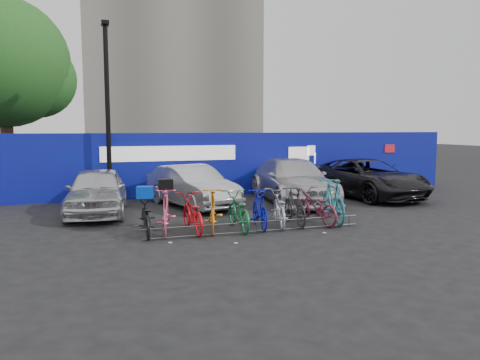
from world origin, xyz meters
name	(u,v)px	position (x,y,z in m)	size (l,w,h in m)	color
ground	(249,228)	(0.00, 0.00, 0.00)	(100.00, 100.00, 0.00)	black
hoarding	(197,165)	(0.01, 6.00, 1.20)	(22.00, 0.18, 2.40)	navy
tree	(10,66)	(-6.77, 10.06, 5.07)	(5.40, 5.20, 7.80)	#382314
lamppost	(108,108)	(-3.20, 5.40, 3.27)	(0.25, 0.50, 6.11)	black
bike_rack	(257,227)	(0.00, -0.60, 0.16)	(5.60, 0.03, 0.30)	#595B60
car_0	(97,191)	(-3.67, 3.32, 0.70)	(1.66, 4.12, 1.41)	#BCBDC1
car_1	(192,186)	(-0.69, 3.72, 0.68)	(1.44, 4.12, 1.36)	#A5A6AA
car_2	(293,180)	(2.92, 3.69, 0.75)	(2.10, 5.16, 1.50)	silver
car_3	(367,178)	(5.99, 3.77, 0.71)	(2.37, 5.13, 1.43)	black
bike_0	(146,217)	(-2.63, 0.07, 0.45)	(0.60, 1.72, 0.90)	black
bike_1	(166,211)	(-2.13, 0.11, 0.55)	(0.51, 1.82, 1.09)	#E5527A
bike_2	(192,213)	(-1.49, 0.04, 0.48)	(0.63, 1.81, 0.95)	red
bike_3	(213,210)	(-0.96, -0.01, 0.53)	(0.50, 1.78, 1.07)	orange
bike_4	(238,211)	(-0.32, -0.06, 0.48)	(0.64, 1.84, 0.97)	#186837
bike_5	(260,209)	(0.28, -0.05, 0.51)	(0.48, 1.69, 1.01)	#0A0EA7
bike_6	(279,208)	(0.86, 0.07, 0.48)	(0.63, 1.81, 0.95)	#A4A5AD
bike_7	(295,206)	(1.30, 0.00, 0.51)	(0.48, 1.70, 1.02)	#272729
bike_8	(316,206)	(1.90, -0.03, 0.47)	(0.63, 1.81, 0.95)	maroon
bike_9	(333,201)	(2.45, 0.01, 0.60)	(0.57, 2.01, 1.21)	#25737F
cargo_crate	(145,192)	(-2.63, 0.07, 1.05)	(0.40, 0.30, 0.28)	#0335CB
cargo_topcase	(165,184)	(-2.13, 0.11, 1.22)	(0.35, 0.31, 0.26)	black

